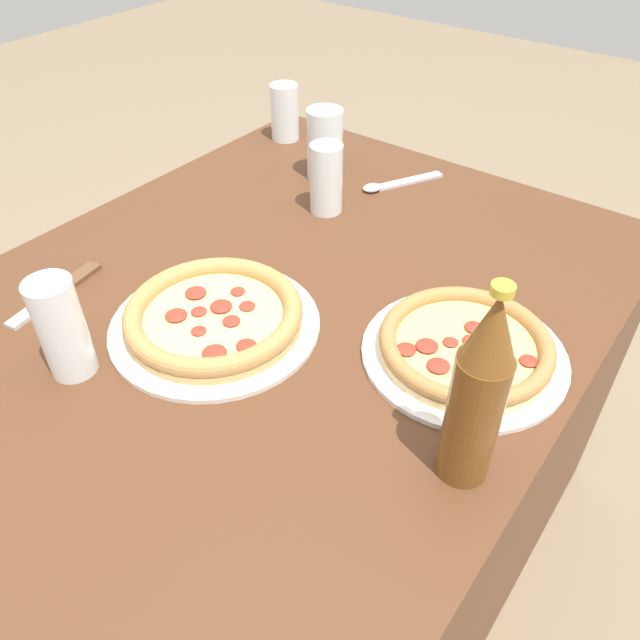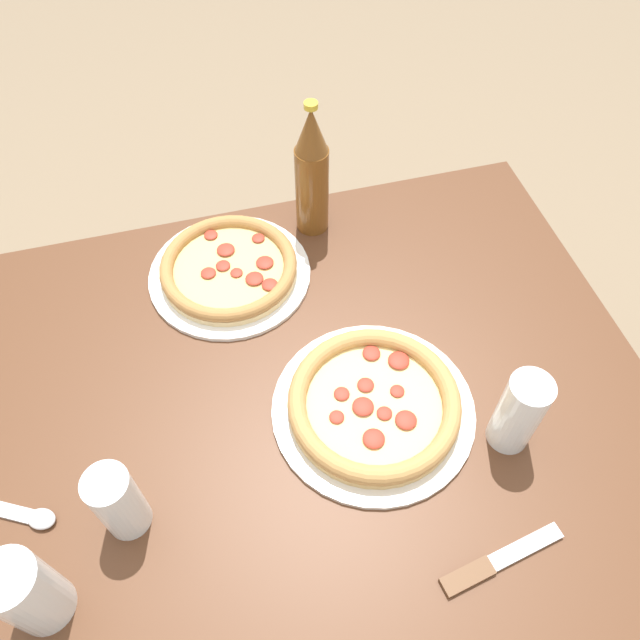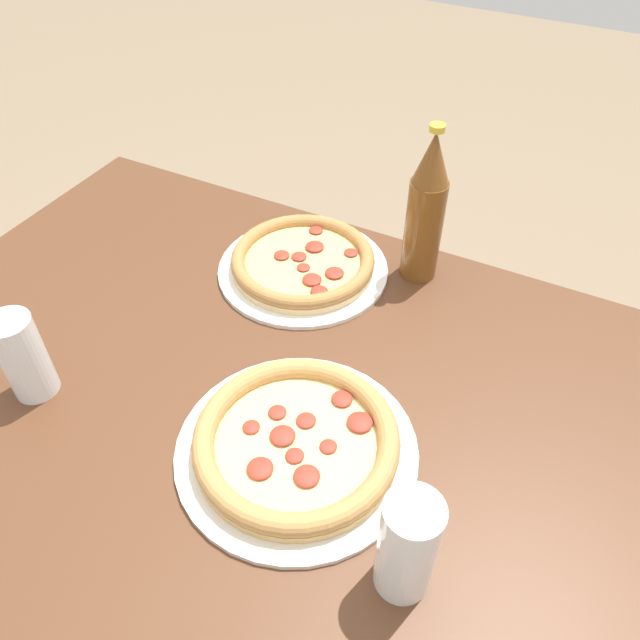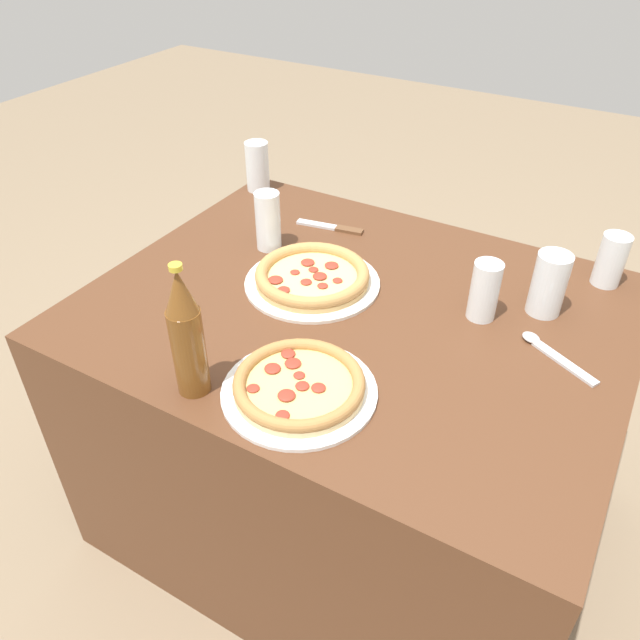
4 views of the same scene
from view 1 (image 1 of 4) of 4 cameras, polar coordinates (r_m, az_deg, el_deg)
ground_plane at (r=1.54m, az=-2.29°, el=-19.04°), size 8.00×8.00×0.00m
table at (r=1.25m, az=-2.72°, el=-10.58°), size 1.15×0.92×0.71m
pizza_salami at (r=0.89m, az=13.13°, el=-2.41°), size 0.29×0.29×0.04m
pizza_pepperoni at (r=0.93m, az=-9.66°, el=0.30°), size 0.31×0.31×0.04m
glass_orange_juice at (r=1.48m, az=-3.24°, el=18.27°), size 0.06×0.06×0.12m
glass_water at (r=0.88m, az=-22.48°, el=-0.92°), size 0.06×0.06×0.15m
glass_lemonade at (r=1.18m, az=0.57°, el=12.46°), size 0.06×0.06×0.13m
glass_red_wine at (r=1.30m, az=0.43°, el=15.58°), size 0.07×0.07×0.14m
beer_bottle at (r=0.68m, az=14.26°, el=-6.52°), size 0.06×0.06×0.27m
knife at (r=1.07m, az=-22.71°, el=2.47°), size 0.18×0.05×0.01m
spoon at (r=1.30m, az=6.61°, el=12.24°), size 0.17×0.11×0.01m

